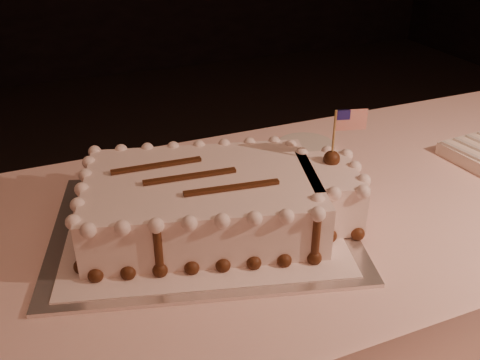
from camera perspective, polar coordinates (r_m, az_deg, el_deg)
name	(u,v)px	position (r m, az deg, el deg)	size (l,w,h in m)	color
banquet_table	(325,321)	(1.43, 9.01, -14.64)	(2.40, 0.80, 0.75)	#FFD0C5
cake_board	(203,226)	(1.08, -3.94, -4.93)	(0.59, 0.44, 0.01)	silver
doily	(203,224)	(1.07, -3.95, -4.71)	(0.53, 0.40, 0.00)	white
sheet_cake	(218,200)	(1.05, -2.34, -2.14)	(0.59, 0.42, 0.22)	white
side_plate	(306,146)	(1.41, 7.03, 3.63)	(0.15, 0.15, 0.01)	white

